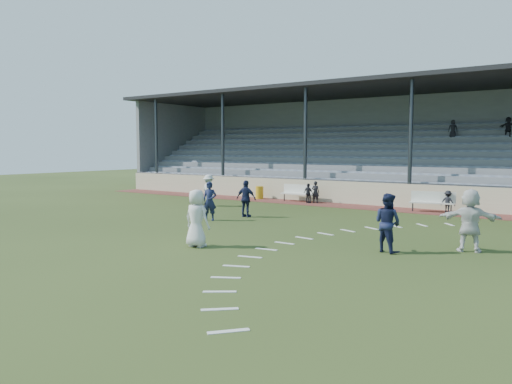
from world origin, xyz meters
TOP-DOWN VIEW (x-y plane):
  - ground at (0.00, 0.00)m, footprint 90.00×90.00m
  - cinder_track at (0.00, 10.50)m, footprint 34.00×2.00m
  - retaining_wall at (0.00, 11.55)m, footprint 34.00×0.18m
  - bench_left at (-2.98, 10.87)m, footprint 2.01×0.48m
  - bench_right at (4.48, 10.51)m, footprint 2.04×0.79m
  - trash_bin at (-5.61, 10.86)m, footprint 0.46×0.46m
  - football at (-0.69, -0.46)m, footprint 0.21×0.21m
  - player_white_lead at (0.97, -2.01)m, footprint 0.87×0.58m
  - player_navy_lead at (-2.32, 2.47)m, footprint 0.70×0.60m
  - player_navy_mid at (5.98, 0.56)m, footprint 0.99×0.87m
  - player_white_wing at (-5.73, 6.40)m, footprint 1.21×1.02m
  - player_navy_wing at (-1.70, 4.18)m, footprint 0.98×0.49m
  - player_white_back at (7.91, 1.98)m, footprint 1.78×0.94m
  - sub_left_near at (-1.80, 10.71)m, footprint 0.45×0.31m
  - sub_left_far at (-2.13, 10.49)m, footprint 0.67×0.39m
  - sub_right at (5.17, 10.51)m, footprint 0.71×0.47m
  - grandstand at (0.00, 16.26)m, footprint 34.60×9.00m
  - penalty_arc at (4.12, 0.00)m, footprint 3.89×14.63m

SIDE VIEW (x-z plane):
  - ground at x=0.00m, z-range 0.00..0.00m
  - penalty_arc at x=4.12m, z-range 0.00..0.01m
  - cinder_track at x=0.00m, z-range 0.00..0.02m
  - football at x=-0.69m, z-range 0.00..0.21m
  - trash_bin at x=-5.61m, z-range 0.02..0.76m
  - sub_right at x=5.17m, z-range 0.02..1.05m
  - sub_left_far at x=-2.13m, z-range 0.02..1.09m
  - bench_left at x=-2.98m, z-range 0.11..1.06m
  - bench_right at x=4.48m, z-range 0.11..1.06m
  - retaining_wall at x=0.00m, z-range 0.00..1.20m
  - sub_left_near at x=-1.80m, z-range 0.02..1.21m
  - player_navy_wing at x=-1.70m, z-range 0.00..1.61m
  - player_navy_lead at x=-2.32m, z-range 0.00..1.61m
  - player_white_wing at x=-5.73m, z-range 0.00..1.63m
  - player_navy_mid at x=5.98m, z-range 0.00..1.70m
  - player_white_lead at x=0.97m, z-range 0.00..1.75m
  - player_white_back at x=7.91m, z-range 0.00..1.84m
  - grandstand at x=0.00m, z-range -1.10..5.51m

